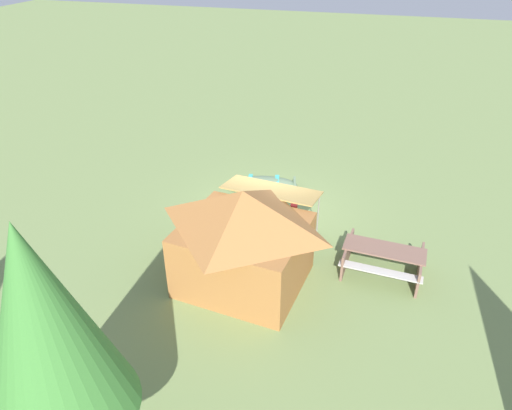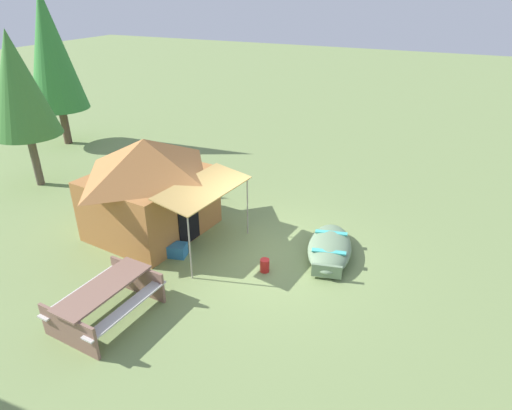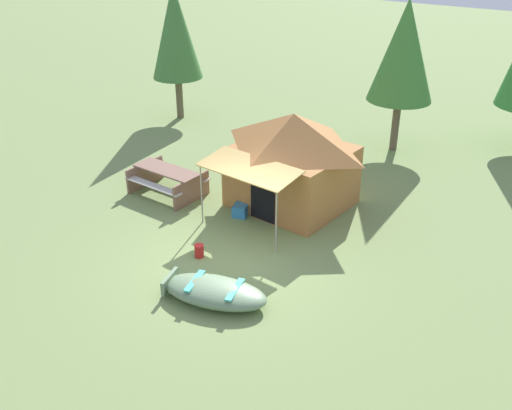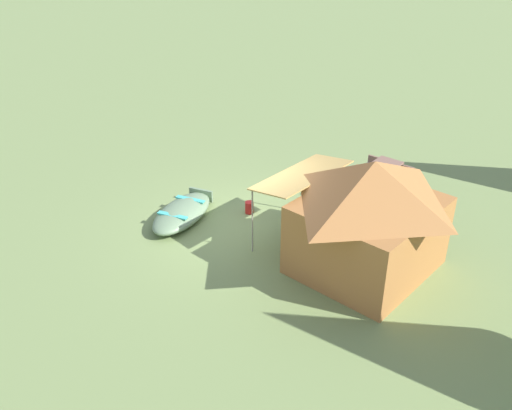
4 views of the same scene
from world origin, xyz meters
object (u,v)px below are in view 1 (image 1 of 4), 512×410
Objects in this scene: canvas_cabin_tent at (244,237)px; fuel_can at (294,209)px; cooler_box at (287,252)px; pine_tree_back_left at (43,328)px; beached_rowboat at (264,185)px; picnic_table at (383,257)px.

canvas_cabin_tent reaches higher than fuel_can.
pine_tree_back_left is at bearing 75.14° from cooler_box.
beached_rowboat is 1.16× the size of picnic_table.
picnic_table reaches higher than fuel_can.
fuel_can is 0.06× the size of pine_tree_back_left.
picnic_table is at bearing -122.44° from pine_tree_back_left.
beached_rowboat is at bearing -42.37° from fuel_can.
cooler_box is (-1.58, 3.39, -0.06)m from beached_rowboat.
cooler_box is at bearing 97.83° from fuel_can.
beached_rowboat is 10.37m from pine_tree_back_left.
cooler_box and fuel_can have the same top height.
picnic_table is at bearing 140.24° from beached_rowboat.
picnic_table is 0.43× the size of pine_tree_back_left.
picnic_table reaches higher than beached_rowboat.
fuel_can is at bearing 137.63° from beached_rowboat.
picnic_table is 8.26m from pine_tree_back_left.
canvas_cabin_tent is 3.59m from picnic_table.
picnic_table is 3.53m from fuel_can.
canvas_cabin_tent is at bearing 21.79° from picnic_table.
picnic_table is 4.05× the size of cooler_box.
beached_rowboat is at bearing -39.76° from picnic_table.
cooler_box is 7.43m from pine_tree_back_left.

